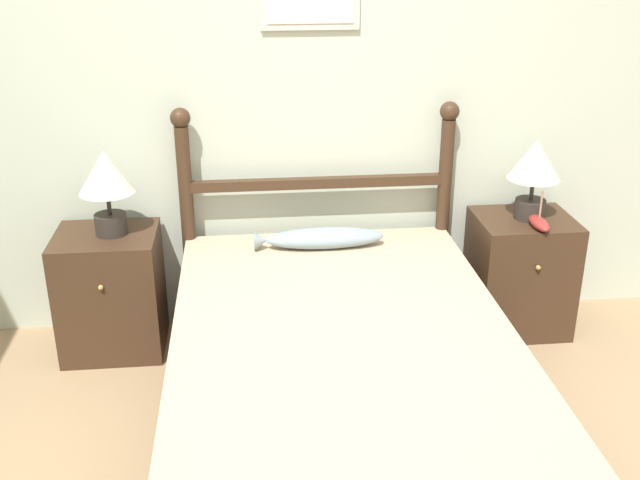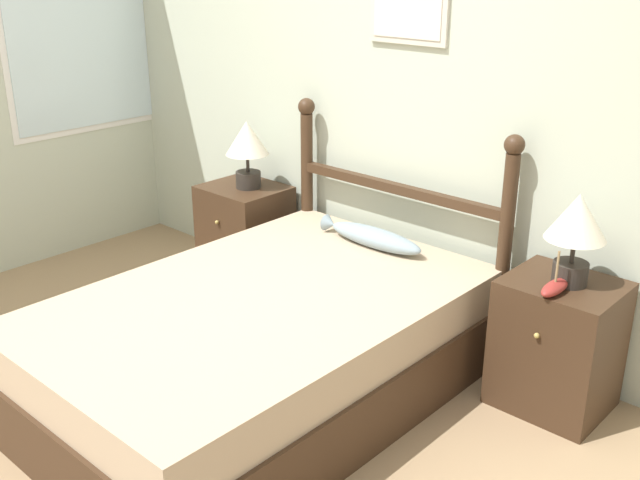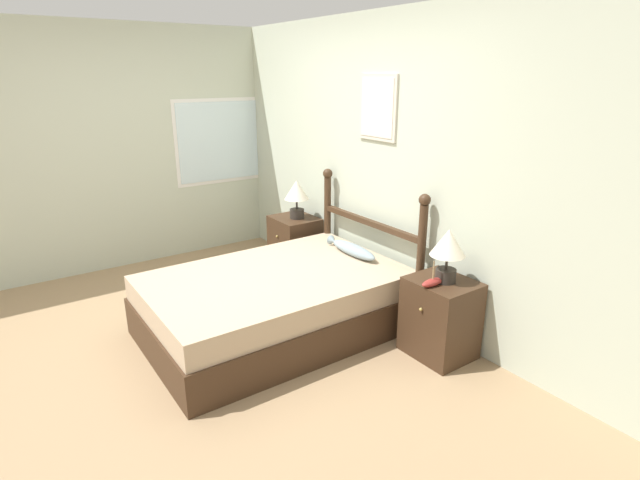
{
  "view_description": "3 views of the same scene",
  "coord_description": "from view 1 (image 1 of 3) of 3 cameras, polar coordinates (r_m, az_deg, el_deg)",
  "views": [
    {
      "loc": [
        -0.19,
        -1.88,
        1.94
      ],
      "look_at": [
        0.12,
        1.03,
        0.71
      ],
      "focal_mm": 42.0,
      "sensor_mm": 36.0,
      "label": 1
    },
    {
      "loc": [
        2.38,
        -1.4,
        1.94
      ],
      "look_at": [
        0.11,
        1.08,
        0.63
      ],
      "focal_mm": 42.0,
      "sensor_mm": 36.0,
      "label": 2
    },
    {
      "loc": [
        3.43,
        -1.22,
        2.06
      ],
      "look_at": [
        0.18,
        1.06,
        0.72
      ],
      "focal_mm": 28.0,
      "sensor_mm": 36.0,
      "label": 3
    }
  ],
  "objects": [
    {
      "name": "table_lamp_left",
      "position": [
        3.58,
        -15.99,
        4.43
      ],
      "size": [
        0.26,
        0.26,
        0.4
      ],
      "color": "#2D2823",
      "rests_on": "nightstand_left"
    },
    {
      "name": "model_boat",
      "position": [
        3.74,
        16.34,
        1.29
      ],
      "size": [
        0.07,
        0.2,
        0.19
      ],
      "color": "maroon",
      "rests_on": "nightstand_right"
    },
    {
      "name": "nightstand_right",
      "position": [
        3.97,
        14.94,
        -2.46
      ],
      "size": [
        0.48,
        0.44,
        0.61
      ],
      "color": "#3D2819",
      "rests_on": "ground_plane"
    },
    {
      "name": "bed",
      "position": [
        3.04,
        1.75,
        -11.05
      ],
      "size": [
        1.36,
        2.06,
        0.51
      ],
      "color": "#3D2819",
      "rests_on": "ground_plane"
    },
    {
      "name": "nightstand_left",
      "position": [
        3.78,
        -15.62,
        -3.84
      ],
      "size": [
        0.48,
        0.44,
        0.61
      ],
      "color": "#3D2819",
      "rests_on": "ground_plane"
    },
    {
      "name": "table_lamp_right",
      "position": [
        3.78,
        16.04,
        5.39
      ],
      "size": [
        0.26,
        0.26,
        0.4
      ],
      "color": "#2D2823",
      "rests_on": "nightstand_right"
    },
    {
      "name": "wall_back",
      "position": [
        3.68,
        -2.99,
        12.31
      ],
      "size": [
        6.4,
        0.08,
        2.55
      ],
      "color": "beige",
      "rests_on": "ground_plane"
    },
    {
      "name": "fish_pillow",
      "position": [
        3.6,
        0.1,
        0.14
      ],
      "size": [
        0.63,
        0.14,
        0.1
      ],
      "color": "#8499A3",
      "rests_on": "bed"
    },
    {
      "name": "headboard",
      "position": [
        3.74,
        -0.2,
        2.63
      ],
      "size": [
        1.39,
        0.1,
        1.17
      ],
      "color": "#3D2819",
      "rests_on": "ground_plane"
    }
  ]
}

